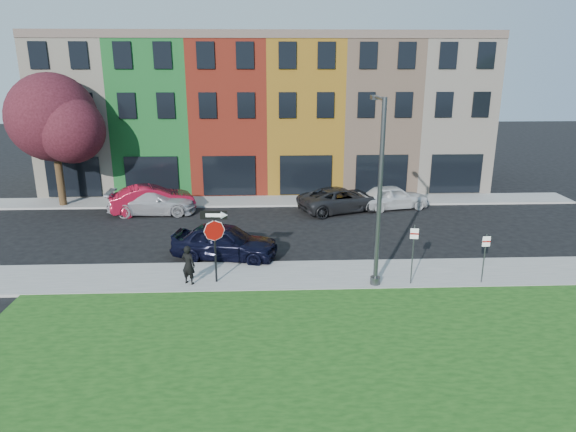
{
  "coord_description": "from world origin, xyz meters",
  "views": [
    {
      "loc": [
        -2.53,
        -16.74,
        8.61
      ],
      "look_at": [
        -1.67,
        4.0,
        2.36
      ],
      "focal_mm": 32.0,
      "sensor_mm": 36.0,
      "label": 1
    }
  ],
  "objects_px": {
    "stop_sign": "(214,232)",
    "sedan_near": "(225,242)",
    "man": "(188,265)",
    "street_lamp": "(379,193)"
  },
  "relations": [
    {
      "from": "man",
      "to": "street_lamp",
      "type": "relative_size",
      "value": 0.22
    },
    {
      "from": "sedan_near",
      "to": "street_lamp",
      "type": "bearing_deg",
      "value": -104.6
    },
    {
      "from": "stop_sign",
      "to": "sedan_near",
      "type": "height_order",
      "value": "stop_sign"
    },
    {
      "from": "stop_sign",
      "to": "sedan_near",
      "type": "bearing_deg",
      "value": 90.09
    },
    {
      "from": "street_lamp",
      "to": "stop_sign",
      "type": "bearing_deg",
      "value": 179.25
    },
    {
      "from": "stop_sign",
      "to": "sedan_near",
      "type": "distance_m",
      "value": 3.21
    },
    {
      "from": "man",
      "to": "street_lamp",
      "type": "height_order",
      "value": "street_lamp"
    },
    {
      "from": "stop_sign",
      "to": "man",
      "type": "height_order",
      "value": "stop_sign"
    },
    {
      "from": "sedan_near",
      "to": "street_lamp",
      "type": "distance_m",
      "value": 7.56
    },
    {
      "from": "stop_sign",
      "to": "street_lamp",
      "type": "height_order",
      "value": "street_lamp"
    }
  ]
}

